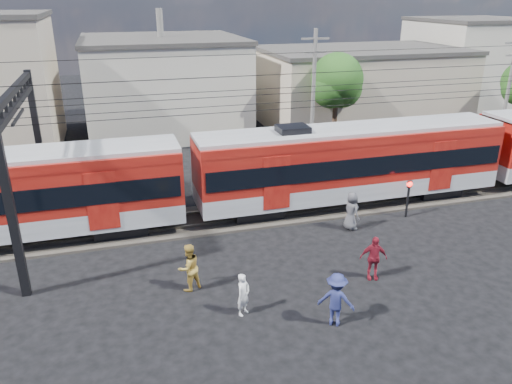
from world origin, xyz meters
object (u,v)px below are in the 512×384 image
at_px(commuter_train, 354,161).
at_px(pedestrian_c, 336,300).
at_px(pedestrian_a, 243,294).
at_px(crossing_signal, 409,192).

bearing_deg(commuter_train, pedestrian_c, -119.22).
height_order(pedestrian_a, pedestrian_c, pedestrian_c).
height_order(commuter_train, crossing_signal, commuter_train).
bearing_deg(commuter_train, crossing_signal, -51.27).
bearing_deg(crossing_signal, pedestrian_a, -150.62).
relative_size(commuter_train, pedestrian_c, 26.26).
relative_size(commuter_train, pedestrian_a, 32.12).
bearing_deg(pedestrian_a, crossing_signal, -8.78).
distance_m(commuter_train, crossing_signal, 3.18).
relative_size(pedestrian_a, crossing_signal, 0.81).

